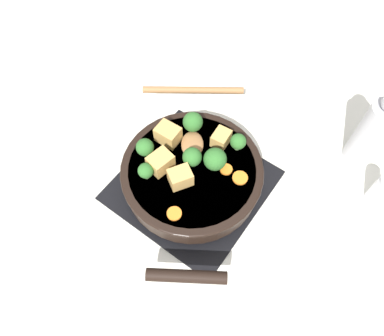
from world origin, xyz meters
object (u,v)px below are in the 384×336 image
Objects in this scene: skillet_pan at (192,174)px; salt_shaker at (380,190)px; wooden_spoon at (193,112)px; pepper_mill at (372,131)px.

salt_shaker is (-0.34, -0.21, -0.01)m from skillet_pan.
wooden_spoon is 0.39m from pepper_mill.
wooden_spoon is at bearing 27.46° from pepper_mill.
pepper_mill reaches higher than salt_shaker.
skillet_pan is at bearing 125.37° from wooden_spoon.
pepper_mill is 0.13m from salt_shaker.
skillet_pan is 0.40m from pepper_mill.
pepper_mill is at bearing -48.27° from salt_shaker.
skillet_pan is 0.15m from wooden_spoon.
skillet_pan is 1.61× the size of wooden_spoon.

